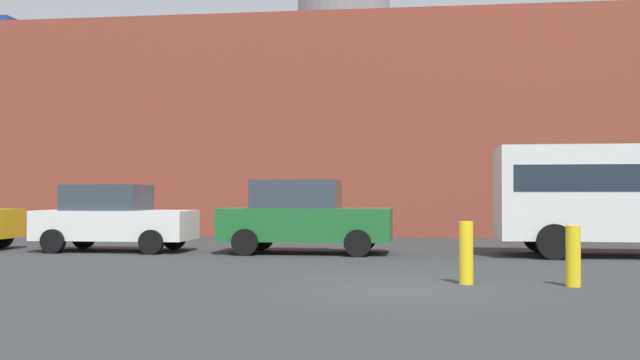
{
  "coord_description": "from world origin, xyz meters",
  "views": [
    {
      "loc": [
        0.45,
        -12.33,
        1.53
      ],
      "look_at": [
        -2.21,
        7.49,
        1.91
      ],
      "focal_mm": 42.71,
      "sensor_mm": 36.0,
      "label": 1
    }
  ],
  "objects_px": {
    "parked_car_1": "(113,218)",
    "white_bus": "(638,191)",
    "bollard_yellow_0": "(573,256)",
    "bollard_yellow_1": "(466,253)",
    "parked_car_2": "(304,217)"
  },
  "relations": [
    {
      "from": "parked_car_1",
      "to": "white_bus",
      "type": "relative_size",
      "value": 0.61
    },
    {
      "from": "bollard_yellow_0",
      "to": "bollard_yellow_1",
      "type": "xyz_separation_m",
      "value": [
        -1.74,
        0.12,
        0.03
      ]
    },
    {
      "from": "white_bus",
      "to": "bollard_yellow_1",
      "type": "distance_m",
      "value": 7.95
    },
    {
      "from": "parked_car_2",
      "to": "bollard_yellow_1",
      "type": "height_order",
      "value": "parked_car_2"
    },
    {
      "from": "parked_car_1",
      "to": "parked_car_2",
      "type": "xyz_separation_m",
      "value": [
        5.2,
        -0.0,
        0.06
      ]
    },
    {
      "from": "bollard_yellow_0",
      "to": "parked_car_2",
      "type": "bearing_deg",
      "value": 130.32
    },
    {
      "from": "parked_car_1",
      "to": "bollard_yellow_1",
      "type": "height_order",
      "value": "parked_car_1"
    },
    {
      "from": "parked_car_2",
      "to": "white_bus",
      "type": "bearing_deg",
      "value": 0.19
    },
    {
      "from": "parked_car_2",
      "to": "bollard_yellow_0",
      "type": "xyz_separation_m",
      "value": [
        5.54,
        -6.53,
        -0.44
      ]
    },
    {
      "from": "parked_car_1",
      "to": "white_bus",
      "type": "height_order",
      "value": "white_bus"
    },
    {
      "from": "parked_car_1",
      "to": "parked_car_2",
      "type": "distance_m",
      "value": 5.21
    },
    {
      "from": "parked_car_1",
      "to": "bollard_yellow_0",
      "type": "relative_size",
      "value": 4.08
    },
    {
      "from": "parked_car_1",
      "to": "white_bus",
      "type": "distance_m",
      "value": 13.56
    },
    {
      "from": "parked_car_2",
      "to": "bollard_yellow_1",
      "type": "xyz_separation_m",
      "value": [
        3.8,
        -6.4,
        -0.41
      ]
    },
    {
      "from": "parked_car_2",
      "to": "parked_car_1",
      "type": "bearing_deg",
      "value": 180.0
    }
  ]
}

